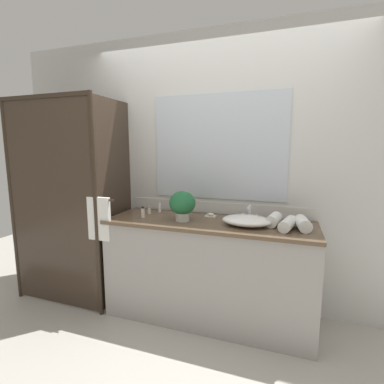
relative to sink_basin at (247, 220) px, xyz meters
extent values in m
plane|color=#B7B2A8|center=(-0.33, 0.02, -0.94)|extent=(8.00, 8.00, 0.00)
cube|color=silver|center=(-0.33, 0.37, 0.36)|extent=(4.40, 0.05, 2.60)
cube|color=silver|center=(-0.33, 0.34, 0.01)|extent=(1.80, 0.01, 0.11)
cube|color=silver|center=(-0.33, 0.33, 0.60)|extent=(1.27, 0.01, 0.97)
cube|color=#9E9993|center=(-0.33, 0.03, -0.51)|extent=(1.80, 0.56, 0.87)
cube|color=brown|center=(-0.33, 0.02, -0.06)|extent=(1.80, 0.58, 0.03)
cylinder|color=#2D2319|center=(-2.28, -0.25, 0.06)|extent=(0.04, 0.04, 2.00)
cylinder|color=#2D2319|center=(-1.28, -0.25, 0.06)|extent=(0.04, 0.04, 2.00)
cube|color=#2D2319|center=(-1.78, -0.25, 1.04)|extent=(1.00, 0.04, 0.04)
cube|color=#382B21|center=(-1.78, -0.25, 0.06)|extent=(0.96, 0.01, 1.96)
cube|color=#382B21|center=(-1.28, 0.04, 0.06)|extent=(0.01, 0.57, 1.96)
cylinder|color=#2D2319|center=(-1.26, -0.24, 0.14)|extent=(0.32, 0.02, 0.02)
cube|color=white|center=(-1.26, -0.24, -0.03)|extent=(0.22, 0.04, 0.39)
ellipsoid|color=white|center=(0.00, 0.00, 0.00)|extent=(0.41, 0.30, 0.08)
cube|color=silver|center=(0.00, 0.17, -0.03)|extent=(0.17, 0.04, 0.02)
cylinder|color=silver|center=(0.00, 0.17, 0.03)|extent=(0.02, 0.02, 0.11)
cylinder|color=silver|center=(0.00, 0.11, 0.09)|extent=(0.02, 0.12, 0.02)
cylinder|color=silver|center=(-0.06, 0.17, 0.00)|extent=(0.02, 0.02, 0.04)
cylinder|color=silver|center=(0.06, 0.17, 0.00)|extent=(0.02, 0.02, 0.04)
cylinder|color=beige|center=(-0.55, -0.04, 0.00)|extent=(0.12, 0.12, 0.07)
ellipsoid|color=#206036|center=(-0.55, -0.04, 0.12)|extent=(0.23, 0.23, 0.20)
cube|color=silver|center=(-0.36, 0.19, -0.03)|extent=(0.10, 0.07, 0.01)
ellipsoid|color=beige|center=(-0.36, 0.19, -0.02)|extent=(0.07, 0.04, 0.02)
cylinder|color=silver|center=(-0.95, 0.11, -0.01)|extent=(0.03, 0.03, 0.06)
cylinder|color=#9E895B|center=(-0.95, 0.11, 0.03)|extent=(0.03, 0.03, 0.01)
cylinder|color=white|center=(-0.88, 0.21, 0.00)|extent=(0.03, 0.03, 0.09)
cylinder|color=#B7B2A8|center=(-0.88, 0.21, 0.05)|extent=(0.02, 0.02, 0.01)
cylinder|color=silver|center=(-0.93, -0.04, 0.00)|extent=(0.03, 0.03, 0.09)
cylinder|color=black|center=(-0.93, -0.04, 0.05)|extent=(0.02, 0.02, 0.01)
cylinder|color=white|center=(0.43, 0.01, 0.01)|extent=(0.13, 0.23, 0.10)
cylinder|color=white|center=(0.32, -0.02, 0.00)|extent=(0.15, 0.26, 0.09)
cylinder|color=white|center=(0.21, 0.07, 0.01)|extent=(0.13, 0.22, 0.10)
camera|label=1|loc=(0.31, -2.27, 0.58)|focal=26.44mm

